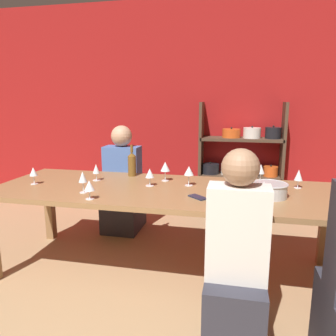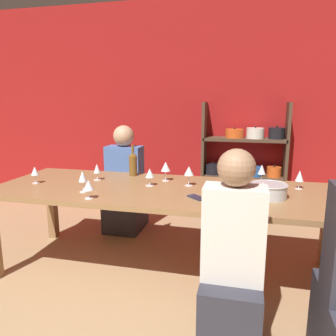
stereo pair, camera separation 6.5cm
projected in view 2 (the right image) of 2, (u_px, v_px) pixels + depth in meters
The scene contains 18 objects.
wall_back_red at pixel (185, 107), 4.34m from camera, with size 8.80×0.06×2.70m.
shelf_unit at pixel (244, 169), 4.13m from camera, with size 1.04×0.30×1.42m.
dining_table at pixel (165, 197), 2.67m from camera, with size 2.83×1.00×0.73m.
mixing_bowl at pixel (269, 190), 2.40m from camera, with size 0.27×0.27×0.11m.
wine_bottle_green at pixel (133, 164), 3.09m from camera, with size 0.08×0.08×0.29m.
wine_glass_empty_a at pixel (150, 174), 2.72m from camera, with size 0.07×0.07×0.15m.
wine_glass_red_a at pixel (35, 172), 2.81m from camera, with size 0.07×0.07×0.15m.
wine_glass_red_b at pixel (189, 171), 2.72m from camera, with size 0.08×0.08×0.17m.
wine_glass_red_c at pixel (83, 177), 2.53m from camera, with size 0.07×0.07×0.17m.
wine_glass_red_d at pixel (300, 176), 2.63m from camera, with size 0.07×0.07×0.15m.
wine_glass_red_e at pixel (89, 186), 2.37m from camera, with size 0.08×0.08×0.14m.
wine_glass_red_f at pixel (263, 189), 2.22m from camera, with size 0.07×0.07×0.16m.
wine_glass_empty_b at pixel (262, 170), 2.85m from camera, with size 0.07×0.07×0.16m.
wine_glass_empty_c at pixel (166, 167), 2.89m from camera, with size 0.08×0.08×0.17m.
wine_glass_red_g at pixel (97, 169), 2.92m from camera, with size 0.07×0.07×0.15m.
cell_phone at pixel (197, 197), 2.40m from camera, with size 0.16×0.15×0.01m.
person_far_a at pixel (125, 191), 3.67m from camera, with size 0.39×0.49×1.17m.
person_near_b at pixel (232, 277), 1.87m from camera, with size 0.34×0.43×1.19m.
Camera 2 is at (0.81, -0.52, 1.44)m, focal length 35.00 mm.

